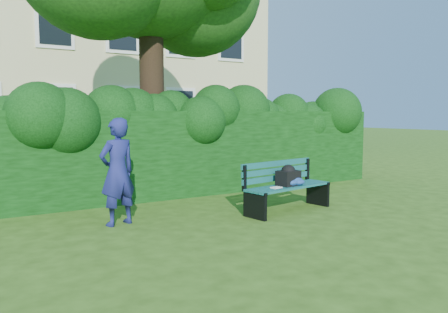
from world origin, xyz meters
TOP-DOWN VIEW (x-y plane):
  - ground at (0.00, 0.00)m, footprint 80.00×80.00m
  - apartment_building at (-0.00, 13.99)m, footprint 16.00×8.08m
  - hedge at (0.00, 2.20)m, footprint 10.00×1.00m
  - park_bench at (0.80, -0.28)m, footprint 1.86×0.85m
  - man_reading at (-2.11, 0.32)m, footprint 0.70×0.56m

SIDE VIEW (x-z plane):
  - ground at x=0.00m, z-range 0.00..0.00m
  - park_bench at x=0.80m, z-range 0.06..0.95m
  - man_reading at x=-2.11m, z-range 0.00..1.68m
  - hedge at x=0.00m, z-range 0.00..1.80m
  - apartment_building at x=0.00m, z-range 0.00..12.00m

